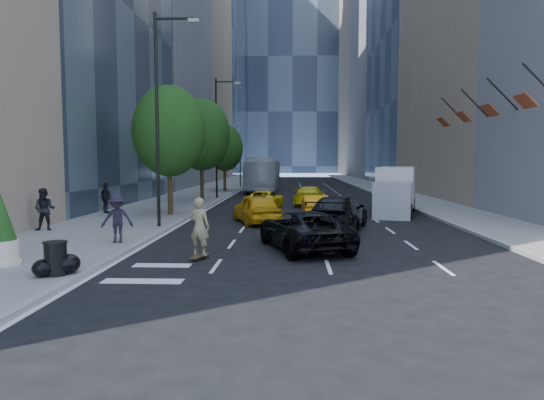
{
  "coord_description": "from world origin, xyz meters",
  "views": [
    {
      "loc": [
        -0.15,
        -18.82,
        3.28
      ],
      "look_at": [
        -0.99,
        1.86,
        1.6
      ],
      "focal_mm": 32.0,
      "sensor_mm": 36.0,
      "label": 1
    }
  ],
  "objects_px": {
    "city_bus": "(263,174)",
    "black_sedan_lincoln": "(304,230)",
    "box_truck": "(395,191)",
    "planter_shrub": "(1,230)",
    "black_sedan_mercedes": "(338,213)",
    "skateboarder": "(199,230)",
    "trash_can": "(56,259)"
  },
  "relations": [
    {
      "from": "black_sedan_mercedes",
      "to": "planter_shrub",
      "type": "bearing_deg",
      "value": 53.25
    },
    {
      "from": "skateboarder",
      "to": "box_truck",
      "type": "bearing_deg",
      "value": -106.96
    },
    {
      "from": "black_sedan_lincoln",
      "to": "trash_can",
      "type": "distance_m",
      "value": 8.53
    },
    {
      "from": "planter_shrub",
      "to": "trash_can",
      "type": "bearing_deg",
      "value": -28.89
    },
    {
      "from": "skateboarder",
      "to": "trash_can",
      "type": "xyz_separation_m",
      "value": [
        -3.4,
        -3.0,
        -0.38
      ]
    },
    {
      "from": "black_sedan_lincoln",
      "to": "black_sedan_mercedes",
      "type": "relative_size",
      "value": 0.92
    },
    {
      "from": "skateboarder",
      "to": "black_sedan_lincoln",
      "type": "bearing_deg",
      "value": -133.3
    },
    {
      "from": "black_sedan_mercedes",
      "to": "box_truck",
      "type": "distance_m",
      "value": 8.11
    },
    {
      "from": "skateboarder",
      "to": "box_truck",
      "type": "xyz_separation_m",
      "value": [
        9.37,
        13.91,
        0.5
      ]
    },
    {
      "from": "black_sedan_lincoln",
      "to": "planter_shrub",
      "type": "distance_m",
      "value": 9.92
    },
    {
      "from": "city_bus",
      "to": "box_truck",
      "type": "xyz_separation_m",
      "value": [
        9.37,
        -22.51,
        -0.35
      ]
    },
    {
      "from": "city_bus",
      "to": "planter_shrub",
      "type": "xyz_separation_m",
      "value": [
        -5.67,
        -38.17,
        -0.6
      ]
    },
    {
      "from": "black_sedan_lincoln",
      "to": "box_truck",
      "type": "xyz_separation_m",
      "value": [
        5.86,
        11.91,
        0.75
      ]
    },
    {
      "from": "planter_shrub",
      "to": "black_sedan_lincoln",
      "type": "bearing_deg",
      "value": 22.23
    },
    {
      "from": "black_sedan_lincoln",
      "to": "box_truck",
      "type": "relative_size",
      "value": 0.81
    },
    {
      "from": "black_sedan_mercedes",
      "to": "box_truck",
      "type": "relative_size",
      "value": 0.88
    },
    {
      "from": "skateboarder",
      "to": "planter_shrub",
      "type": "relative_size",
      "value": 0.87
    },
    {
      "from": "box_truck",
      "to": "planter_shrub",
      "type": "height_order",
      "value": "box_truck"
    },
    {
      "from": "black_sedan_mercedes",
      "to": "city_bus",
      "type": "xyz_separation_m",
      "value": [
        -5.25,
        29.46,
        1.01
      ]
    },
    {
      "from": "planter_shrub",
      "to": "black_sedan_mercedes",
      "type": "bearing_deg",
      "value": 38.57
    },
    {
      "from": "black_sedan_lincoln",
      "to": "box_truck",
      "type": "bearing_deg",
      "value": -133.98
    },
    {
      "from": "black_sedan_mercedes",
      "to": "box_truck",
      "type": "xyz_separation_m",
      "value": [
        4.12,
        6.96,
        0.65
      ]
    },
    {
      "from": "black_sedan_lincoln",
      "to": "city_bus",
      "type": "height_order",
      "value": "city_bus"
    },
    {
      "from": "black_sedan_mercedes",
      "to": "trash_can",
      "type": "bearing_deg",
      "value": 63.7
    },
    {
      "from": "black_sedan_mercedes",
      "to": "city_bus",
      "type": "distance_m",
      "value": 29.94
    },
    {
      "from": "skateboarder",
      "to": "planter_shrub",
      "type": "distance_m",
      "value": 5.94
    },
    {
      "from": "city_bus",
      "to": "trash_can",
      "type": "distance_m",
      "value": 39.59
    },
    {
      "from": "box_truck",
      "to": "trash_can",
      "type": "distance_m",
      "value": 21.21
    },
    {
      "from": "city_bus",
      "to": "black_sedan_lincoln",
      "type": "bearing_deg",
      "value": -83.53
    },
    {
      "from": "black_sedan_mercedes",
      "to": "skateboarder",
      "type": "bearing_deg",
      "value": 67.63
    },
    {
      "from": "trash_can",
      "to": "planter_shrub",
      "type": "height_order",
      "value": "planter_shrub"
    },
    {
      "from": "skateboarder",
      "to": "planter_shrub",
      "type": "height_order",
      "value": "planter_shrub"
    }
  ]
}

